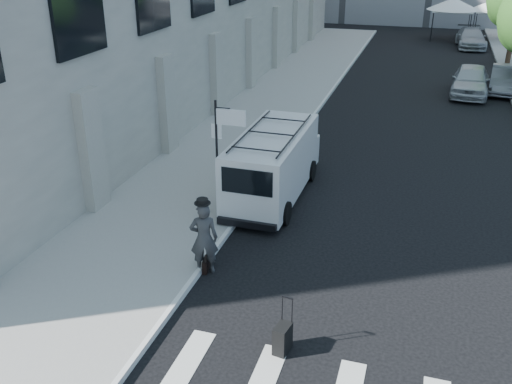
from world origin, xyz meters
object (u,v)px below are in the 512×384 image
Objects in this scene: businessman at (204,238)px; suitcase at (282,339)px; briefcase at (206,265)px; parked_car_c at (471,38)px; cargo_van at (274,163)px; parked_car_b at (505,80)px; parked_car_a at (471,80)px.

suitcase is (2.63, -2.35, -0.64)m from businessman.
briefcase is 0.09× the size of parked_car_c.
cargo_van is 30.35m from parked_car_c.
cargo_van is at bearing 116.88° from suitcase.
businessman is at bearing -94.11° from cargo_van.
parked_car_b is (8.70, 21.29, -0.27)m from businessman.
parked_car_c reaches higher than parked_car_b.
businessman is at bearing -106.41° from parked_car_b.
parked_car_c reaches higher than suitcase.
parked_car_c is (-1.31, 13.22, 0.01)m from parked_car_b.
suitcase is at bearing 118.20° from businessman.
suitcase is at bearing -52.76° from briefcase.
suitcase is (2.63, -2.40, 0.15)m from briefcase.
parked_car_a is at bearing 89.23° from suitcase.
briefcase is 21.28m from parked_car_a.
parked_car_c reaches higher than briefcase.
suitcase is at bearing -98.58° from parked_car_b.
briefcase is 35.25m from parked_car_c.
cargo_van reaches higher than parked_car_b.
businessman reaches higher than parked_car_b.
parked_car_b is (8.70, 21.24, 0.52)m from briefcase.
cargo_van is (-2.23, 7.34, 0.79)m from suitcase.
cargo_van is 1.37× the size of parked_car_b.
suitcase reaches higher than briefcase.
businessman is at bearing 148.21° from suitcase.
briefcase is 0.10× the size of parked_car_a.
cargo_van is at bearing -111.16° from parked_car_b.
briefcase is 3.57m from suitcase.
businessman is 0.42× the size of parked_car_a.
suitcase is 24.41m from parked_car_b.
cargo_van reaches higher than parked_car_c.
businessman is 0.79m from briefcase.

